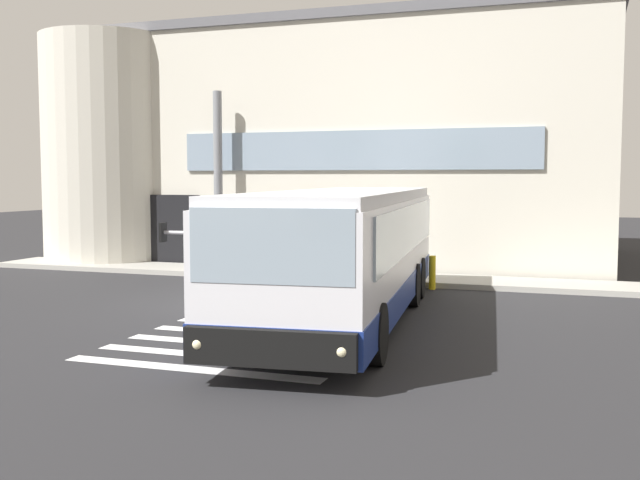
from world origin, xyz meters
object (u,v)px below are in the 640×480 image
bus_main_foreground (345,257)px  passenger_near_column (235,239)px  entry_support_column (218,179)px  passenger_at_curb_edge (299,242)px  passenger_by_doorway (266,240)px  safety_bollard_yellow (432,273)px

bus_main_foreground → passenger_near_column: bus_main_foreground is taller
entry_support_column → passenger_at_curb_edge: bearing=-14.0°
entry_support_column → passenger_by_doorway: (2.09, -1.07, -1.80)m
bus_main_foreground → passenger_at_curb_edge: (-3.32, 6.13, -0.25)m
passenger_at_curb_edge → safety_bollard_yellow: size_ratio=1.86×
bus_main_foreground → passenger_near_column: (-5.56, 6.37, -0.25)m
entry_support_column → passenger_near_column: 2.07m
entry_support_column → passenger_at_curb_edge: entry_support_column is taller
passenger_at_curb_edge → safety_bollard_yellow: 4.35m
passenger_at_curb_edge → passenger_near_column: bearing=173.7°
passenger_by_doorway → safety_bollard_yellow: size_ratio=1.86×
passenger_near_column → passenger_by_doorway: (1.29, -0.56, 0.03)m
entry_support_column → bus_main_foreground: (6.36, -6.88, -1.58)m
passenger_by_doorway → safety_bollard_yellow: bearing=-8.1°
bus_main_foreground → passenger_near_column: bearing=131.1°
entry_support_column → bus_main_foreground: 9.50m
passenger_by_doorway → safety_bollard_yellow: passenger_by_doorway is taller
passenger_near_column → safety_bollard_yellow: bearing=-11.4°
passenger_near_column → passenger_by_doorway: size_ratio=1.00×
safety_bollard_yellow → bus_main_foreground: bearing=-99.6°
passenger_by_doorway → passenger_at_curb_edge: size_ratio=1.00×
passenger_near_column → passenger_by_doorway: same height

